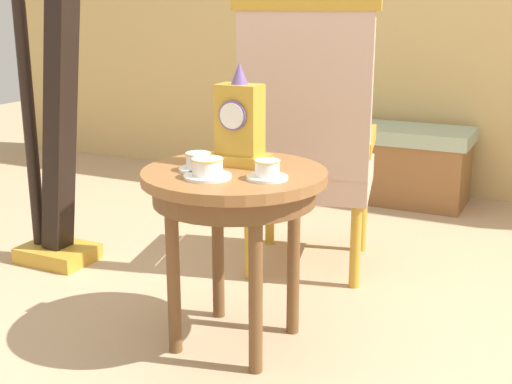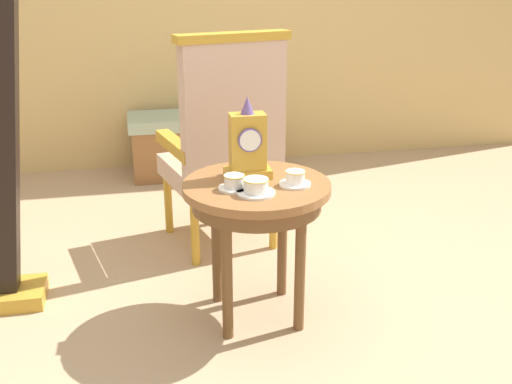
{
  "view_description": "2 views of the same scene",
  "coord_description": "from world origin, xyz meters",
  "px_view_note": "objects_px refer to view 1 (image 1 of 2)",
  "views": [
    {
      "loc": [
        1.06,
        -1.88,
        1.13
      ],
      "look_at": [
        0.09,
        0.11,
        0.51
      ],
      "focal_mm": 47.68,
      "sensor_mm": 36.0,
      "label": 1
    },
    {
      "loc": [
        -0.4,
        -2.26,
        1.44
      ],
      "look_at": [
        0.07,
        0.05,
        0.55
      ],
      "focal_mm": 42.69,
      "sensor_mm": 36.0,
      "label": 2
    }
  ],
  "objects_px": {
    "side_table": "(235,195)",
    "harp": "(51,94)",
    "teacup_center": "(267,171)",
    "armchair": "(308,138)",
    "window_bench": "(385,162)",
    "mantel_clock": "(240,124)",
    "teacup_left": "(198,163)",
    "teacup_right": "(207,169)"
  },
  "relations": [
    {
      "from": "teacup_right",
      "to": "window_bench",
      "type": "relative_size",
      "value": 0.15
    },
    {
      "from": "teacup_left",
      "to": "window_bench",
      "type": "distance_m",
      "value": 2.06
    },
    {
      "from": "armchair",
      "to": "window_bench",
      "type": "relative_size",
      "value": 1.18
    },
    {
      "from": "teacup_right",
      "to": "armchair",
      "type": "bearing_deg",
      "value": 89.52
    },
    {
      "from": "side_table",
      "to": "window_bench",
      "type": "xyz_separation_m",
      "value": [
        -0.03,
        1.96,
        -0.3
      ]
    },
    {
      "from": "window_bench",
      "to": "teacup_left",
      "type": "bearing_deg",
      "value": -92.04
    },
    {
      "from": "side_table",
      "to": "teacup_left",
      "type": "relative_size",
      "value": 4.79
    },
    {
      "from": "mantel_clock",
      "to": "armchair",
      "type": "relative_size",
      "value": 0.29
    },
    {
      "from": "teacup_center",
      "to": "harp",
      "type": "height_order",
      "value": "harp"
    },
    {
      "from": "side_table",
      "to": "mantel_clock",
      "type": "height_order",
      "value": "mantel_clock"
    },
    {
      "from": "teacup_left",
      "to": "mantel_clock",
      "type": "distance_m",
      "value": 0.19
    },
    {
      "from": "side_table",
      "to": "teacup_center",
      "type": "xyz_separation_m",
      "value": [
        0.14,
        -0.06,
        0.11
      ]
    },
    {
      "from": "armchair",
      "to": "window_bench",
      "type": "xyz_separation_m",
      "value": [
        -0.01,
        1.27,
        -0.37
      ]
    },
    {
      "from": "teacup_center",
      "to": "mantel_clock",
      "type": "distance_m",
      "value": 0.24
    },
    {
      "from": "teacup_left",
      "to": "harp",
      "type": "height_order",
      "value": "harp"
    },
    {
      "from": "armchair",
      "to": "harp",
      "type": "distance_m",
      "value": 1.1
    },
    {
      "from": "teacup_left",
      "to": "harp",
      "type": "distance_m",
      "value": 1.02
    },
    {
      "from": "teacup_right",
      "to": "armchair",
      "type": "relative_size",
      "value": 0.13
    },
    {
      "from": "teacup_left",
      "to": "teacup_right",
      "type": "xyz_separation_m",
      "value": [
        0.07,
        -0.07,
        0.0
      ]
    },
    {
      "from": "mantel_clock",
      "to": "teacup_left",
      "type": "bearing_deg",
      "value": -120.58
    },
    {
      "from": "window_bench",
      "to": "mantel_clock",
      "type": "bearing_deg",
      "value": -89.75
    },
    {
      "from": "teacup_right",
      "to": "harp",
      "type": "relative_size",
      "value": 0.08
    },
    {
      "from": "teacup_center",
      "to": "armchair",
      "type": "xyz_separation_m",
      "value": [
        -0.17,
        0.75,
        -0.04
      ]
    },
    {
      "from": "teacup_right",
      "to": "harp",
      "type": "xyz_separation_m",
      "value": [
        -1.01,
        0.44,
        0.12
      ]
    },
    {
      "from": "mantel_clock",
      "to": "harp",
      "type": "distance_m",
      "value": 1.05
    },
    {
      "from": "harp",
      "to": "side_table",
      "type": "bearing_deg",
      "value": -17.09
    },
    {
      "from": "armchair",
      "to": "mantel_clock",
      "type": "bearing_deg",
      "value": -89.98
    },
    {
      "from": "armchair",
      "to": "window_bench",
      "type": "height_order",
      "value": "armchair"
    },
    {
      "from": "side_table",
      "to": "window_bench",
      "type": "relative_size",
      "value": 0.63
    },
    {
      "from": "teacup_center",
      "to": "armchair",
      "type": "height_order",
      "value": "armchair"
    },
    {
      "from": "teacup_center",
      "to": "window_bench",
      "type": "xyz_separation_m",
      "value": [
        -0.17,
        2.02,
        -0.41
      ]
    },
    {
      "from": "armchair",
      "to": "teacup_right",
      "type": "bearing_deg",
      "value": -90.48
    },
    {
      "from": "side_table",
      "to": "armchair",
      "type": "bearing_deg",
      "value": 91.75
    },
    {
      "from": "side_table",
      "to": "harp",
      "type": "relative_size",
      "value": 0.33
    },
    {
      "from": "teacup_right",
      "to": "teacup_center",
      "type": "height_order",
      "value": "teacup_right"
    },
    {
      "from": "teacup_left",
      "to": "window_bench",
      "type": "bearing_deg",
      "value": 87.96
    },
    {
      "from": "armchair",
      "to": "window_bench",
      "type": "bearing_deg",
      "value": 90.35
    },
    {
      "from": "side_table",
      "to": "teacup_left",
      "type": "xyz_separation_m",
      "value": [
        -0.1,
        -0.06,
        0.11
      ]
    },
    {
      "from": "teacup_right",
      "to": "window_bench",
      "type": "distance_m",
      "value": 2.12
    },
    {
      "from": "harp",
      "to": "window_bench",
      "type": "xyz_separation_m",
      "value": [
        1.01,
        1.64,
        -0.54
      ]
    },
    {
      "from": "side_table",
      "to": "harp",
      "type": "xyz_separation_m",
      "value": [
        -1.04,
        0.32,
        0.23
      ]
    },
    {
      "from": "harp",
      "to": "armchair",
      "type": "bearing_deg",
      "value": 19.79
    }
  ]
}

